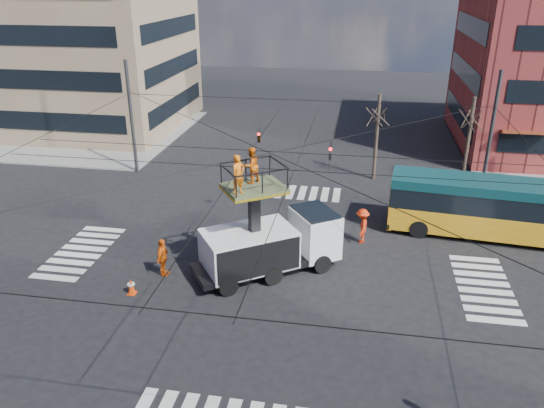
{
  "coord_description": "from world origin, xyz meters",
  "views": [
    {
      "loc": [
        3.92,
        -22.23,
        13.21
      ],
      "look_at": [
        -0.39,
        2.68,
        2.26
      ],
      "focal_mm": 35.0,
      "sensor_mm": 36.0,
      "label": 1
    }
  ],
  "objects_px": {
    "worker_ground": "(163,258)",
    "city_bus": "(497,208)",
    "traffic_cone": "(131,286)",
    "utility_truck": "(270,233)",
    "flagger": "(362,226)"
  },
  "relations": [
    {
      "from": "city_bus",
      "to": "flagger",
      "type": "xyz_separation_m",
      "value": [
        -7.08,
        -1.91,
        -0.76
      ]
    },
    {
      "from": "city_bus",
      "to": "flagger",
      "type": "distance_m",
      "value": 7.38
    },
    {
      "from": "city_bus",
      "to": "flagger",
      "type": "relative_size",
      "value": 5.95
    },
    {
      "from": "city_bus",
      "to": "worker_ground",
      "type": "bearing_deg",
      "value": -151.07
    },
    {
      "from": "worker_ground",
      "to": "city_bus",
      "type": "bearing_deg",
      "value": -64.86
    },
    {
      "from": "utility_truck",
      "to": "worker_ground",
      "type": "bearing_deg",
      "value": 160.34
    },
    {
      "from": "traffic_cone",
      "to": "flagger",
      "type": "distance_m",
      "value": 12.21
    },
    {
      "from": "worker_ground",
      "to": "flagger",
      "type": "height_order",
      "value": "flagger"
    },
    {
      "from": "worker_ground",
      "to": "flagger",
      "type": "xyz_separation_m",
      "value": [
        9.24,
        5.05,
        0.02
      ]
    },
    {
      "from": "utility_truck",
      "to": "flagger",
      "type": "distance_m",
      "value": 5.81
    },
    {
      "from": "city_bus",
      "to": "traffic_cone",
      "type": "relative_size",
      "value": 15.11
    },
    {
      "from": "utility_truck",
      "to": "worker_ground",
      "type": "height_order",
      "value": "utility_truck"
    },
    {
      "from": "utility_truck",
      "to": "traffic_cone",
      "type": "distance_m",
      "value": 6.78
    },
    {
      "from": "traffic_cone",
      "to": "worker_ground",
      "type": "distance_m",
      "value": 2.07
    },
    {
      "from": "traffic_cone",
      "to": "worker_ground",
      "type": "bearing_deg",
      "value": 64.4
    }
  ]
}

